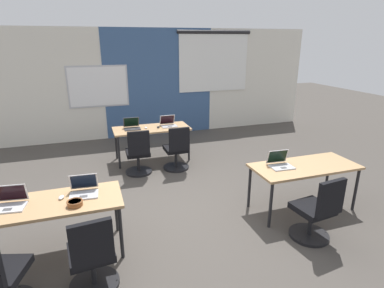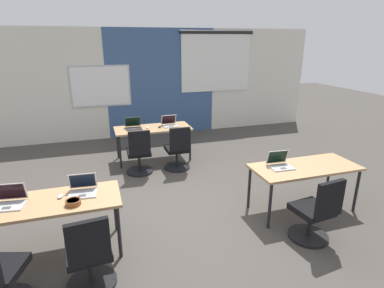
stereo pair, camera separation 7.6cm
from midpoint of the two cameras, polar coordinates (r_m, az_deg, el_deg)
ground_plane at (r=4.99m, az=-2.37°, el=-11.54°), size 24.00×24.00×0.00m
back_wall_assembly at (r=8.51m, az=-10.39°, el=10.85°), size 10.00×0.27×2.80m
desk_near_left at (r=4.04m, az=-24.85°, el=-10.38°), size 1.60×0.70×0.72m
desk_near_right at (r=4.96m, az=19.46°, el=-4.35°), size 1.60×0.70×0.72m
desk_far_center at (r=6.72m, az=-7.72°, el=2.46°), size 1.60×0.70×0.72m
laptop_near_right_inner at (r=4.77m, az=15.40°, el=-3.41°), size 0.35×0.31×0.23m
chair_near_right_inner at (r=4.38m, az=21.29°, el=-11.84°), size 0.52×0.56×0.92m
laptop_near_left_inner at (r=4.04m, az=-19.68°, el=-7.96°), size 0.35×0.32×0.23m
mouse_near_left_inner at (r=4.04m, az=-23.29°, el=-8.95°), size 0.08×0.11×0.03m
chair_near_left_inner at (r=3.53m, az=-18.37°, el=-19.49°), size 0.52×0.56×0.92m
laptop_far_right at (r=6.79m, az=-4.64°, el=3.69°), size 0.34×0.31×0.23m
mouse_far_right at (r=6.67m, az=-6.52°, el=3.08°), size 0.07×0.11×0.03m
chair_far_right at (r=6.22m, az=-3.14°, el=-1.45°), size 0.52×0.54×0.92m
laptop_near_left_end at (r=4.10m, az=-30.80°, el=-9.18°), size 0.36×0.32×0.23m
laptop_far_left at (r=6.69m, az=-11.23°, el=3.17°), size 0.34×0.31×0.23m
mouse_far_left at (r=6.66m, az=-8.75°, el=2.95°), size 0.06×0.10×0.03m
chair_far_left at (r=6.10m, az=-10.13°, el=-2.15°), size 0.52×0.55×0.92m
snack_bowl at (r=3.82m, az=-21.19°, el=-9.99°), size 0.18×0.18×0.06m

